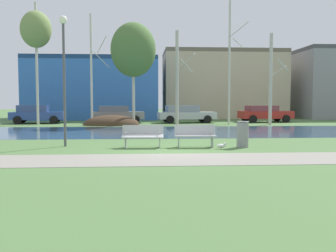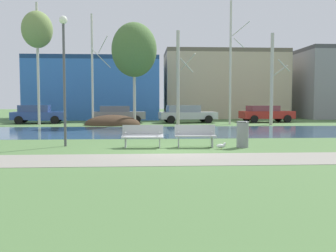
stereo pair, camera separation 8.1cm
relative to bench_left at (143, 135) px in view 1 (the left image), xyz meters
name	(u,v)px [view 1 (the left image)]	position (x,y,z in m)	size (l,w,h in m)	color
ground_plane	(159,130)	(1.02, 9.14, -0.47)	(120.00, 120.00, 0.00)	#4C703D
paved_path_strip	(176,159)	(1.02, -3.05, -0.47)	(60.00, 2.47, 0.01)	gray
river_band	(160,131)	(1.02, 7.66, -0.47)	(80.00, 8.62, 0.01)	#33516B
soil_mound	(112,125)	(-2.36, 13.96, -0.47)	(4.20, 2.84, 1.53)	#423021
bench_left	(143,135)	(0.00, 0.00, 0.00)	(1.62, 0.64, 0.87)	#9EA0A3
bench_right	(195,135)	(2.05, 0.00, 0.00)	(1.62, 0.64, 0.87)	#9EA0A3
trash_bin	(243,134)	(3.88, -0.17, 0.06)	(0.48, 0.48, 1.02)	gray
seagull	(221,146)	(2.95, -0.65, -0.34)	(0.41, 0.15, 0.25)	white
streetlamp	(64,59)	(-3.09, 0.63, 2.98)	(0.32, 0.32, 5.14)	#4C4C51
birch_far_left	(36,30)	(-7.94, 14.60, 6.61)	(2.28, 2.28, 9.15)	beige
birch_left	(92,69)	(-3.73, 13.65, 3.67)	(1.46, 2.50, 8.14)	beige
birch_center_left	(133,50)	(-0.70, 13.80, 5.10)	(3.34, 3.34, 7.59)	#BCB7A8
birch_center	(178,77)	(2.60, 13.76, 3.11)	(1.45, 2.43, 7.02)	#BCB7A8
birch_center_right	(230,62)	(6.65, 14.21, 4.32)	(1.53, 2.47, 9.39)	beige
birch_right	(271,79)	(9.62, 13.36, 3.00)	(1.45, 2.47, 6.85)	#BCB7A8
parked_van_nearest_blue	(36,114)	(-8.54, 16.39, 0.30)	(4.27, 2.37, 1.47)	#2D4793
parked_sedan_second_grey	(117,114)	(-2.14, 16.58, 0.27)	(4.37, 2.28, 1.39)	slate
parked_hatch_third_silver	(185,113)	(3.49, 16.55, 0.30)	(4.84, 2.43, 1.45)	#B2B5BC
parked_wagon_fourth_red	(265,113)	(10.31, 16.93, 0.28)	(4.55, 2.29, 1.41)	maroon
building_blue_store	(95,89)	(-4.89, 24.97, 2.55)	(12.61, 9.00, 6.05)	#3870C6
building_beige_block	(222,85)	(8.45, 25.74, 3.04)	(12.42, 6.87, 7.03)	#BCAD8E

